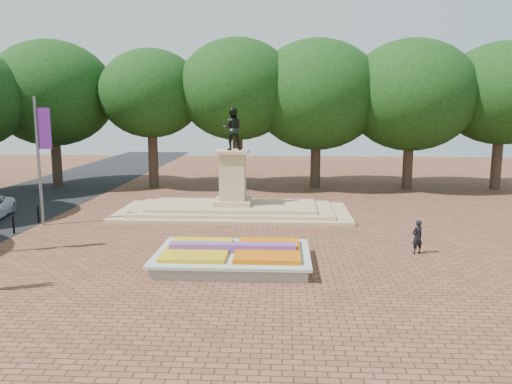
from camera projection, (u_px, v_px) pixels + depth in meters
The scene contains 5 objects.
ground at pixel (215, 251), 22.59m from camera, with size 90.00×90.00×0.00m, color brown.
flower_bed at pixel (233, 256), 20.51m from camera, with size 6.30×4.30×0.91m.
monument at pixel (233, 200), 30.32m from camera, with size 14.00×6.00×6.40m.
tree_row_back at pixel (275, 104), 39.07m from camera, with size 44.80×8.80×10.43m.
pedestrian at pixel (417, 237), 22.06m from camera, with size 0.56×0.36×1.52m, color black.
Camera 1 is at (3.04, -21.69, 6.41)m, focal length 35.00 mm.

